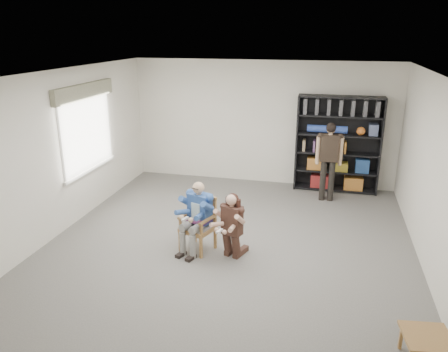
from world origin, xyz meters
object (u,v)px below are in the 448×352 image
(seated_man, at_px, (197,217))
(bookshelf, at_px, (338,145))
(kneeling_woman, at_px, (231,226))
(armchair, at_px, (198,224))
(side_table, at_px, (425,349))
(standing_man, at_px, (328,162))

(seated_man, bearing_deg, bookshelf, 77.44)
(kneeling_woman, distance_m, bookshelf, 3.91)
(bookshelf, bearing_deg, kneeling_woman, -114.01)
(armchair, relative_size, side_table, 1.81)
(armchair, bearing_deg, bookshelf, 77.44)
(seated_man, xyz_separation_m, bookshelf, (2.16, 3.42, 0.46))
(standing_man, bearing_deg, side_table, -78.22)
(armchair, relative_size, bookshelf, 0.43)
(side_table, bearing_deg, seated_man, 148.84)
(kneeling_woman, height_order, side_table, kneeling_woman)
(seated_man, bearing_deg, kneeling_woman, 7.98)
(standing_man, bearing_deg, armchair, -127.75)
(armchair, bearing_deg, standing_man, 73.80)
(seated_man, xyz_separation_m, standing_man, (1.99, 2.75, 0.24))
(standing_man, height_order, side_table, standing_man)
(standing_man, bearing_deg, kneeling_woman, -118.01)
(side_table, bearing_deg, standing_man, 103.66)
(armchair, height_order, standing_man, standing_man)
(bookshelf, distance_m, side_table, 5.46)
(kneeling_woman, bearing_deg, bookshelf, 85.66)
(standing_man, distance_m, side_table, 4.81)
(seated_man, distance_m, standing_man, 3.40)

